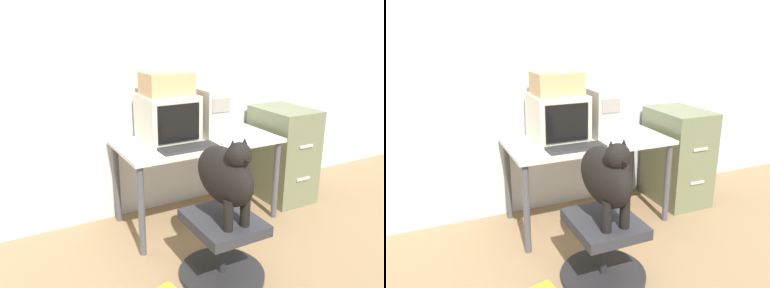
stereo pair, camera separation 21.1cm
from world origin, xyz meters
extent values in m
plane|color=#937551|center=(0.00, 0.00, 0.00)|extent=(12.00, 12.00, 0.00)
cube|color=silver|center=(0.00, 0.75, 1.30)|extent=(8.00, 0.05, 2.60)
cube|color=silver|center=(0.00, 0.34, 0.72)|extent=(1.34, 0.69, 0.03)
cylinder|color=#4C4C51|center=(-0.62, 0.05, 0.35)|extent=(0.05, 0.05, 0.70)
cylinder|color=#4C4C51|center=(0.62, 0.05, 0.35)|extent=(0.05, 0.05, 0.70)
cylinder|color=#4C4C51|center=(-0.62, 0.64, 0.35)|extent=(0.05, 0.05, 0.70)
cylinder|color=#4C4C51|center=(0.62, 0.64, 0.35)|extent=(0.05, 0.05, 0.70)
cube|color=beige|center=(-0.22, 0.45, 0.92)|extent=(0.43, 0.42, 0.38)
cube|color=black|center=(-0.22, 0.23, 0.92)|extent=(0.35, 0.01, 0.29)
cube|color=beige|center=(0.15, 0.45, 0.94)|extent=(0.22, 0.45, 0.41)
cube|color=#9E998E|center=(0.15, 0.22, 1.03)|extent=(0.16, 0.01, 0.11)
cube|color=#2D2D2D|center=(-0.19, 0.13, 0.75)|extent=(0.46, 0.16, 0.02)
cube|color=#292928|center=(-0.19, 0.13, 0.76)|extent=(0.42, 0.13, 0.00)
ellipsoid|color=beige|center=(0.12, 0.12, 0.75)|extent=(0.06, 0.04, 0.03)
cylinder|color=#262628|center=(-0.24, -0.44, 0.02)|extent=(0.58, 0.58, 0.04)
cylinder|color=#262628|center=(-0.24, -0.44, 0.21)|extent=(0.05, 0.05, 0.33)
cube|color=#2D2D33|center=(-0.24, -0.44, 0.41)|extent=(0.42, 0.49, 0.07)
ellipsoid|color=black|center=(-0.24, -0.44, 0.73)|extent=(0.23, 0.55, 0.36)
cylinder|color=black|center=(-0.30, -0.59, 0.54)|extent=(0.06, 0.06, 0.20)
cylinder|color=black|center=(-0.18, -0.59, 0.54)|extent=(0.06, 0.06, 0.20)
sphere|color=black|center=(-0.24, -0.59, 0.92)|extent=(0.15, 0.15, 0.15)
cone|color=black|center=(-0.24, -0.66, 0.90)|extent=(0.07, 0.08, 0.07)
cone|color=black|center=(-0.28, -0.58, 0.98)|extent=(0.05, 0.05, 0.07)
cone|color=black|center=(-0.20, -0.58, 0.98)|extent=(0.05, 0.05, 0.07)
torus|color=red|center=(-0.24, -0.57, 0.86)|extent=(0.11, 0.11, 0.02)
cube|color=#6B7251|center=(0.96, 0.37, 0.45)|extent=(0.44, 0.60, 0.90)
cube|color=beige|center=(0.96, 0.06, 0.60)|extent=(0.15, 0.01, 0.02)
cube|color=beige|center=(0.96, 0.06, 0.29)|extent=(0.15, 0.01, 0.02)
cube|color=tan|center=(-0.22, 0.45, 1.20)|extent=(0.38, 0.30, 0.18)
cube|color=beige|center=(-0.22, 0.45, 1.29)|extent=(0.04, 0.29, 0.00)
camera|label=1|loc=(-1.44, -2.26, 1.61)|focal=35.00mm
camera|label=2|loc=(-1.25, -2.36, 1.61)|focal=35.00mm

